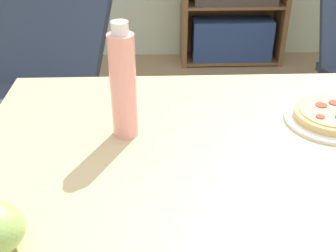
% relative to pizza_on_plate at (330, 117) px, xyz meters
% --- Properties ---
extents(dining_table, '(1.37, 0.90, 0.77)m').
position_rel_pizza_on_plate_xyz_m(dining_table, '(-0.25, -0.14, -0.11)').
color(dining_table, '#D1B27F').
rests_on(dining_table, ground_plane).
extents(pizza_on_plate, '(0.24, 0.24, 0.04)m').
position_rel_pizza_on_plate_xyz_m(pizza_on_plate, '(0.00, 0.00, 0.00)').
color(pizza_on_plate, white).
rests_on(pizza_on_plate, dining_table).
extents(drink_bottle, '(0.07, 0.07, 0.30)m').
position_rel_pizza_on_plate_xyz_m(drink_bottle, '(-0.55, -0.04, 0.13)').
color(drink_bottle, pink).
rests_on(drink_bottle, dining_table).
extents(lounge_chair_near, '(0.84, 0.93, 0.88)m').
position_rel_pizza_on_plate_xyz_m(lounge_chair_near, '(-1.10, 1.08, -0.50)').
color(lounge_chair_near, black).
rests_on(lounge_chair_near, ground_plane).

